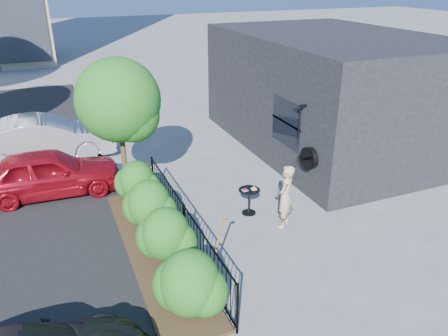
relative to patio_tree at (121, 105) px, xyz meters
name	(u,v)px	position (x,y,z in m)	size (l,w,h in m)	color
ground	(243,232)	(2.24, -2.76, -2.76)	(120.00, 120.00, 0.00)	gray
shop_building	(330,91)	(7.73, 1.74, -0.76)	(6.22, 9.00, 4.00)	black
fence	(185,225)	(0.74, -2.76, -2.20)	(0.05, 6.05, 1.10)	black
planting_bed	(156,250)	(0.04, -2.76, -2.72)	(1.30, 6.00, 0.08)	#382616
shrubs	(158,223)	(0.14, -2.66, -2.06)	(1.10, 5.60, 1.24)	#145716
patio_tree	(121,105)	(0.00, 0.00, 0.00)	(2.20, 2.20, 3.94)	#3F2B19
cafe_table	(249,197)	(2.77, -1.98, -2.27)	(0.56, 0.56, 0.76)	black
woman	(285,197)	(3.33, -2.87, -1.94)	(0.60, 0.40, 1.65)	tan
shovel	(216,252)	(0.98, -4.11, -2.15)	(0.46, 0.18, 1.40)	brown
car_red	(48,173)	(-2.05, 1.24, -2.09)	(1.60, 3.97, 1.35)	#A90E1B
car_silver	(44,139)	(-2.08, 4.01, -2.01)	(1.60, 4.60, 1.51)	silver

